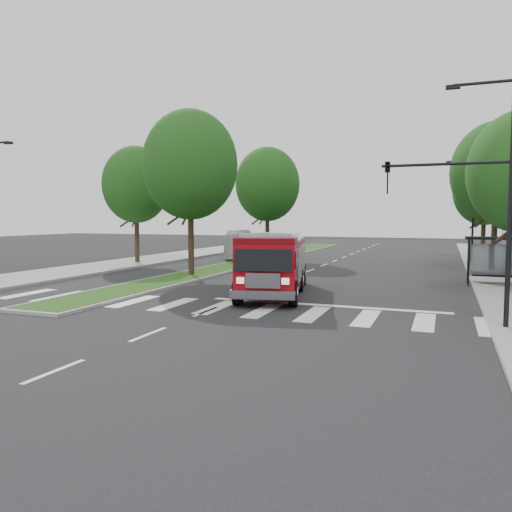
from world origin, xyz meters
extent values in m
plane|color=black|center=(0.00, 0.00, 0.00)|extent=(140.00, 140.00, 0.00)
cube|color=gray|center=(-14.50, 10.00, 0.07)|extent=(5.00, 80.00, 0.15)
cube|color=gray|center=(-6.00, 18.00, 0.07)|extent=(3.00, 50.00, 0.14)
cube|color=#1F3F12|center=(-6.00, 18.00, 0.14)|extent=(2.60, 49.50, 0.02)
cylinder|color=black|center=(9.80, 7.40, 1.25)|extent=(0.08, 0.08, 2.50)
cylinder|color=black|center=(9.80, 8.60, 1.25)|extent=(0.08, 0.08, 2.50)
cube|color=black|center=(11.20, 8.00, 2.55)|extent=(3.20, 1.60, 0.12)
cube|color=#8C99A5|center=(11.20, 8.70, 1.30)|extent=(2.80, 0.04, 1.80)
cube|color=black|center=(11.20, 8.00, 0.55)|extent=(2.40, 0.40, 0.08)
cylinder|color=black|center=(11.50, 14.00, 2.20)|extent=(0.36, 0.36, 4.40)
ellipsoid|color=#133B10|center=(11.50, 14.00, 6.50)|extent=(5.60, 5.60, 6.44)
cylinder|color=black|center=(11.50, 24.00, 1.98)|extent=(0.36, 0.36, 3.96)
ellipsoid|color=#133B10|center=(11.50, 24.00, 5.85)|extent=(5.00, 5.00, 5.75)
cylinder|color=black|center=(-6.00, 6.00, 2.31)|extent=(0.36, 0.36, 4.62)
ellipsoid|color=#133B10|center=(-6.00, 6.00, 6.83)|extent=(5.80, 5.80, 6.67)
cylinder|color=black|center=(-6.00, 20.00, 2.20)|extent=(0.36, 0.36, 4.40)
ellipsoid|color=#133B10|center=(-6.00, 20.00, 6.50)|extent=(5.60, 5.60, 6.44)
cylinder|color=black|center=(-14.00, 12.00, 2.09)|extent=(0.36, 0.36, 4.18)
ellipsoid|color=#133B10|center=(-14.00, 12.00, 6.17)|extent=(5.20, 5.20, 5.98)
cylinder|color=black|center=(10.50, -3.50, 4.00)|extent=(0.16, 0.16, 8.00)
cylinder|color=black|center=(9.60, -3.50, 7.90)|extent=(1.80, 0.10, 0.10)
cube|color=black|center=(8.70, -3.50, 7.85)|extent=(0.45, 0.20, 0.12)
cylinder|color=black|center=(8.50, -3.50, 5.40)|extent=(4.00, 0.10, 0.10)
imported|color=black|center=(6.70, -3.50, 5.00)|extent=(0.18, 0.22, 1.10)
cube|color=black|center=(-11.90, -2.00, 7.35)|extent=(0.45, 0.20, 0.12)
cylinder|color=black|center=(10.50, 20.00, 4.00)|extent=(0.16, 0.16, 8.00)
cylinder|color=black|center=(9.60, 20.00, 7.90)|extent=(1.80, 0.10, 0.10)
cube|color=black|center=(8.70, 20.00, 7.85)|extent=(0.45, 0.20, 0.12)
cube|color=#5C050A|center=(1.00, 1.35, 0.50)|extent=(4.23, 8.74, 0.25)
cube|color=maroon|center=(0.83, 2.14, 1.55)|extent=(3.80, 6.78, 2.00)
cube|color=maroon|center=(1.66, -1.68, 1.55)|extent=(2.83, 2.29, 2.10)
cube|color=#B2B2B7|center=(0.83, 2.14, 2.60)|extent=(3.80, 6.78, 0.12)
cylinder|color=#B2B2B7|center=(-0.05, 1.94, 2.80)|extent=(1.37, 5.88, 0.10)
cylinder|color=#B2B2B7|center=(1.71, 2.33, 2.80)|extent=(1.37, 5.88, 0.10)
cube|color=silver|center=(1.90, -2.80, 0.60)|extent=(2.61, 0.89, 0.35)
cube|color=#8C99A5|center=(1.66, -1.68, 2.90)|extent=(2.22, 0.81, 0.18)
cylinder|color=black|center=(0.60, -2.21, 0.55)|extent=(0.58, 1.15, 1.10)
cylinder|color=black|center=(2.84, -1.72, 0.55)|extent=(0.58, 1.15, 1.10)
cylinder|color=black|center=(-0.30, 1.89, 0.55)|extent=(0.58, 1.15, 1.10)
cylinder|color=black|center=(1.95, 2.38, 0.55)|extent=(0.58, 1.15, 1.10)
cylinder|color=black|center=(-0.81, 4.24, 0.55)|extent=(0.58, 1.15, 1.10)
cylinder|color=black|center=(1.44, 4.72, 0.55)|extent=(0.58, 1.15, 1.10)
imported|color=silver|center=(-8.50, 19.52, 1.26)|extent=(5.20, 9.18, 2.51)
camera|label=1|loc=(8.61, -21.13, 3.68)|focal=35.00mm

